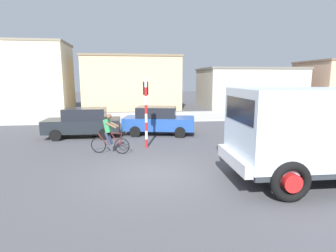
# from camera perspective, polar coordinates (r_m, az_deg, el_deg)

# --- Properties ---
(ground_plane) EXTENTS (120.00, 120.00, 0.00)m
(ground_plane) POSITION_cam_1_polar(r_m,az_deg,el_deg) (9.21, -3.30, -10.21)
(ground_plane) COLOR #4C4C51
(sidewalk_far) EXTENTS (80.00, 5.00, 0.16)m
(sidewalk_far) POSITION_cam_1_polar(r_m,az_deg,el_deg) (22.22, -6.03, 1.93)
(sidewalk_far) COLOR #ADADA8
(sidewalk_far) RESTS_ON ground
(truck_foreground) EXTENTS (5.48, 2.96, 2.90)m
(truck_foreground) POSITION_cam_1_polar(r_m,az_deg,el_deg) (9.37, 29.48, -0.59)
(truck_foreground) COLOR silver
(truck_foreground) RESTS_ON ground
(cyclist) EXTENTS (1.68, 0.63, 1.72)m
(cyclist) POSITION_cam_1_polar(r_m,az_deg,el_deg) (11.75, -12.34, -1.60)
(cyclist) COLOR black
(cyclist) RESTS_ON ground
(traffic_light_pole) EXTENTS (0.24, 0.43, 3.20)m
(traffic_light_pole) POSITION_cam_1_polar(r_m,az_deg,el_deg) (12.38, -4.71, 4.82)
(traffic_light_pole) COLOR red
(traffic_light_pole) RESTS_ON ground
(car_red_near) EXTENTS (4.27, 2.51, 1.60)m
(car_red_near) POSITION_cam_1_polar(r_m,az_deg,el_deg) (15.48, -2.05, 1.21)
(car_red_near) COLOR #234C9E
(car_red_near) RESTS_ON ground
(car_white_mid) EXTENTS (4.01, 1.91, 1.60)m
(car_white_mid) POSITION_cam_1_polar(r_m,az_deg,el_deg) (15.46, -17.52, 0.74)
(car_white_mid) COLOR #1E2328
(car_white_mid) RESTS_ON ground
(building_corner_left) EXTENTS (8.43, 5.23, 6.59)m
(building_corner_left) POSITION_cam_1_polar(r_m,az_deg,el_deg) (29.50, -28.25, 9.07)
(building_corner_left) COLOR beige
(building_corner_left) RESTS_ON ground
(building_mid_block) EXTENTS (9.96, 7.51, 5.52)m
(building_mid_block) POSITION_cam_1_polar(r_m,az_deg,el_deg) (30.04, -7.60, 9.12)
(building_mid_block) COLOR #D1B284
(building_mid_block) RESTS_ON ground
(building_corner_right) EXTENTS (10.60, 7.04, 4.34)m
(building_corner_right) POSITION_cam_1_polar(r_m,az_deg,el_deg) (31.79, 16.66, 7.78)
(building_corner_right) COLOR #B2AD9E
(building_corner_right) RESTS_ON ground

